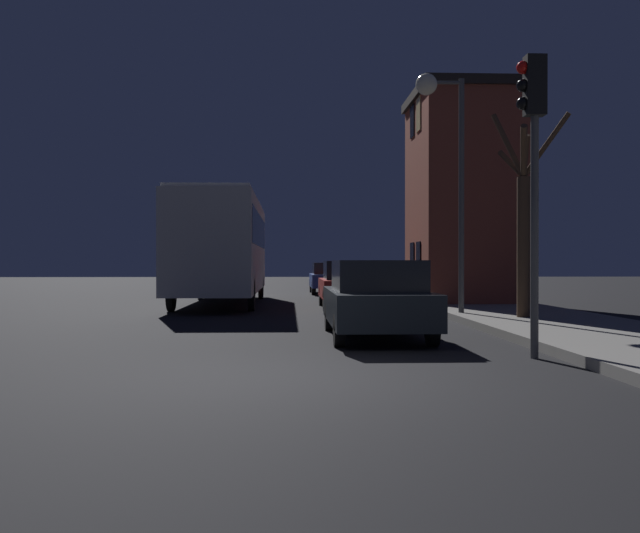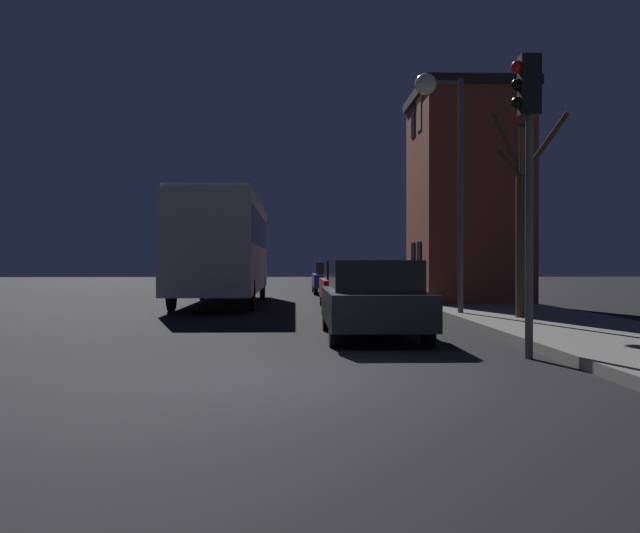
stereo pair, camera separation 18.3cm
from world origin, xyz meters
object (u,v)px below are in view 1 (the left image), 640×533
object	(u,v)px
streetlamp	(441,129)
traffic_light	(533,142)
bare_tree	(523,220)
bus	(222,242)
car_mid_lane	(351,283)
car_near_lane	(376,298)
car_far_lane	(330,277)

from	to	relation	value
streetlamp	traffic_light	xyz separation A→B (m)	(-0.20, -7.38, -1.57)
traffic_light	bare_tree	distance (m)	6.13
bus	car_mid_lane	bearing A→B (deg)	-27.67
bus	car_near_lane	xyz separation A→B (m)	(3.93, -10.98, -1.38)
bare_tree	car_mid_lane	xyz separation A→B (m)	(-3.50, 5.90, -1.66)
streetlamp	car_mid_lane	world-z (taller)	streetlamp
car_near_lane	car_mid_lane	distance (m)	8.77
bare_tree	bus	bearing A→B (deg)	133.60
traffic_light	bus	size ratio (longest dim) A/B	0.43
car_far_lane	car_near_lane	bearing A→B (deg)	-90.73
bare_tree	bus	size ratio (longest dim) A/B	0.45
bare_tree	car_far_lane	xyz separation A→B (m)	(-3.55, 16.16, -1.69)
bare_tree	car_near_lane	bearing A→B (deg)	-142.88
streetlamp	bare_tree	size ratio (longest dim) A/B	1.25
bus	streetlamp	bearing A→B (deg)	-46.85
car_far_lane	traffic_light	bearing A→B (deg)	-85.42
traffic_light	car_far_lane	distance (m)	22.18
traffic_light	bare_tree	xyz separation A→B (m)	(1.79, 5.81, -0.82)
traffic_light	bare_tree	bearing A→B (deg)	72.84
car_near_lane	car_mid_lane	world-z (taller)	car_mid_lane
streetlamp	bare_tree	world-z (taller)	streetlamp
bare_tree	car_far_lane	world-z (taller)	bare_tree
streetlamp	car_near_lane	bearing A→B (deg)	-116.31
car_far_lane	car_mid_lane	bearing A→B (deg)	-89.71
streetlamp	car_far_lane	bearing A→B (deg)	97.65
streetlamp	bus	bearing A→B (deg)	133.15
traffic_light	car_near_lane	distance (m)	4.34
bare_tree	car_mid_lane	bearing A→B (deg)	120.71
bare_tree	bus	distance (m)	11.20
bare_tree	bus	xyz separation A→B (m)	(-7.72, 8.11, -0.29)
car_near_lane	car_mid_lane	size ratio (longest dim) A/B	1.10
car_mid_lane	car_far_lane	size ratio (longest dim) A/B	0.91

